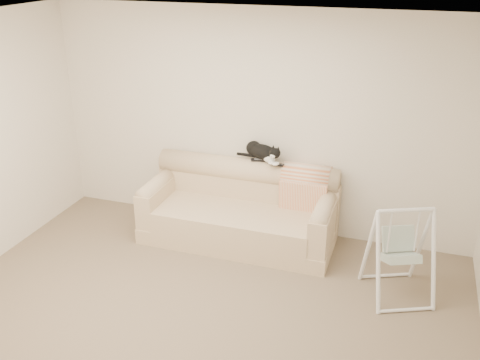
# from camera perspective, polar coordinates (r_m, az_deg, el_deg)

# --- Properties ---
(ground_plane) EXTENTS (5.00, 5.00, 0.00)m
(ground_plane) POSITION_cam_1_polar(r_m,az_deg,el_deg) (5.10, -4.85, -14.79)
(ground_plane) COLOR #6D5E4E
(ground_plane) RESTS_ON ground
(room_shell) EXTENTS (5.04, 4.04, 2.60)m
(room_shell) POSITION_cam_1_polar(r_m,az_deg,el_deg) (4.32, -5.54, 1.29)
(room_shell) COLOR beige
(room_shell) RESTS_ON ground
(sofa) EXTENTS (2.20, 0.93, 0.90)m
(sofa) POSITION_cam_1_polar(r_m,az_deg,el_deg) (6.22, 0.03, -3.28)
(sofa) COLOR #CAAC8E
(sofa) RESTS_ON ground
(remote_a) EXTENTS (0.19, 0.09, 0.03)m
(remote_a) POSITION_cam_1_polar(r_m,az_deg,el_deg) (6.16, 2.01, 2.16)
(remote_a) COLOR black
(remote_a) RESTS_ON sofa
(remote_b) EXTENTS (0.18, 0.09, 0.02)m
(remote_b) POSITION_cam_1_polar(r_m,az_deg,el_deg) (6.06, 3.95, 1.72)
(remote_b) COLOR black
(remote_b) RESTS_ON sofa
(tuxedo_cat) EXTENTS (0.57, 0.38, 0.23)m
(tuxedo_cat) POSITION_cam_1_polar(r_m,az_deg,el_deg) (6.13, 2.42, 3.01)
(tuxedo_cat) COLOR black
(tuxedo_cat) RESTS_ON sofa
(throw_blanket) EXTENTS (0.54, 0.38, 0.58)m
(throw_blanket) POSITION_cam_1_polar(r_m,az_deg,el_deg) (6.09, 7.05, -0.15)
(throw_blanket) COLOR #E67E47
(throw_blanket) RESTS_ON sofa
(baby_swing) EXTENTS (0.78, 0.80, 0.95)m
(baby_swing) POSITION_cam_1_polar(r_m,az_deg,el_deg) (5.40, 16.71, -7.37)
(baby_swing) COLOR white
(baby_swing) RESTS_ON ground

